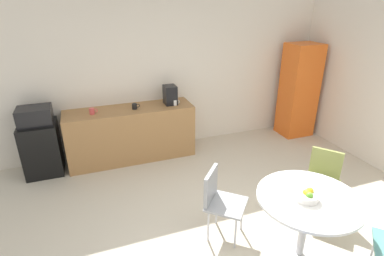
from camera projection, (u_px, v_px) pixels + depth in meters
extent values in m
cube|color=silver|center=(166.00, 76.00, 5.37)|extent=(6.00, 0.10, 2.60)
cube|color=#9E7042|center=(131.00, 134.00, 5.17)|extent=(2.09, 0.60, 0.90)
cube|color=black|center=(42.00, 148.00, 4.75)|extent=(0.54, 0.54, 0.83)
cube|color=black|center=(35.00, 116.00, 4.53)|extent=(0.48, 0.38, 0.26)
cube|color=orange|center=(299.00, 91.00, 5.95)|extent=(0.60, 0.50, 1.80)
cylinder|color=silver|center=(299.00, 253.00, 3.33)|extent=(0.44, 0.44, 0.03)
cylinder|color=silver|center=(304.00, 226.00, 3.17)|extent=(0.08, 0.08, 0.73)
cylinder|color=white|center=(309.00, 199.00, 3.04)|extent=(1.03, 1.03, 0.03)
cylinder|color=silver|center=(373.00, 250.00, 3.12)|extent=(0.02, 0.02, 0.42)
cylinder|color=silver|center=(328.00, 210.00, 3.70)|extent=(0.02, 0.02, 0.42)
cylinder|color=silver|center=(302.00, 201.00, 3.85)|extent=(0.02, 0.02, 0.42)
cylinder|color=silver|center=(333.00, 196.00, 3.95)|extent=(0.02, 0.02, 0.42)
cylinder|color=silver|center=(307.00, 189.00, 4.10)|extent=(0.02, 0.02, 0.42)
cube|color=#8C934C|center=(320.00, 184.00, 3.81)|extent=(0.59, 0.59, 0.03)
cube|color=#8C934C|center=(326.00, 163.00, 3.88)|extent=(0.27, 0.32, 0.38)
cylinder|color=silver|center=(242.00, 215.00, 3.61)|extent=(0.02, 0.02, 0.42)
cylinder|color=silver|center=(236.00, 233.00, 3.34)|extent=(0.02, 0.02, 0.42)
cylinder|color=silver|center=(217.00, 209.00, 3.71)|extent=(0.02, 0.02, 0.42)
cylinder|color=silver|center=(208.00, 225.00, 3.45)|extent=(0.02, 0.02, 0.42)
cube|color=gray|center=(226.00, 204.00, 3.44)|extent=(0.59, 0.59, 0.03)
cube|color=gray|center=(211.00, 186.00, 3.42)|extent=(0.28, 0.31, 0.38)
cylinder|color=silver|center=(306.00, 196.00, 2.99)|extent=(0.24, 0.24, 0.07)
sphere|color=yellow|center=(306.00, 193.00, 2.98)|extent=(0.07, 0.07, 0.07)
sphere|color=yellow|center=(310.00, 191.00, 3.01)|extent=(0.07, 0.07, 0.07)
sphere|color=#66B233|center=(309.00, 196.00, 2.93)|extent=(0.07, 0.07, 0.07)
sphere|color=yellow|center=(307.00, 194.00, 2.96)|extent=(0.07, 0.07, 0.07)
cylinder|color=#D84C4C|center=(92.00, 111.00, 4.75)|extent=(0.08, 0.08, 0.09)
torus|color=#D84C4C|center=(96.00, 110.00, 4.76)|extent=(0.06, 0.01, 0.06)
cylinder|color=white|center=(175.00, 102.00, 5.14)|extent=(0.08, 0.08, 0.09)
torus|color=white|center=(178.00, 102.00, 5.15)|extent=(0.06, 0.01, 0.06)
cylinder|color=black|center=(134.00, 106.00, 4.96)|extent=(0.08, 0.08, 0.09)
torus|color=black|center=(138.00, 106.00, 4.97)|extent=(0.06, 0.01, 0.06)
cube|color=black|center=(170.00, 95.00, 5.15)|extent=(0.20, 0.24, 0.32)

